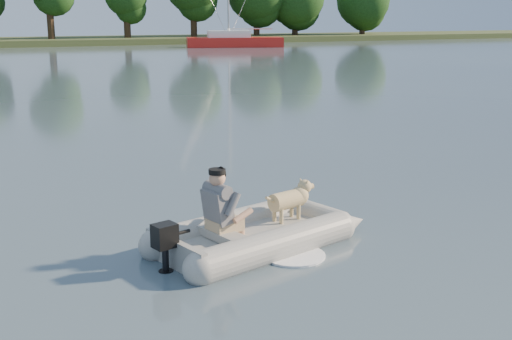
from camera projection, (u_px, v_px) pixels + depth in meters
name	position (u px, v px, depth m)	size (l,w,h in m)	color
water	(316.00, 255.00, 8.28)	(160.00, 160.00, 0.00)	slate
shore_bank	(11.00, 42.00, 63.33)	(160.00, 12.00, 0.70)	#47512D
dinghy	(258.00, 208.00, 8.55)	(4.29, 3.26, 1.23)	gray
man	(219.00, 203.00, 8.16)	(0.64, 0.55, 0.95)	slate
dog	(287.00, 203.00, 8.96)	(0.82, 0.29, 0.55)	tan
outboard_motor	(165.00, 250.00, 7.70)	(0.36, 0.25, 0.69)	black
sailboat	(234.00, 41.00, 59.39)	(9.20, 4.88, 12.13)	red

